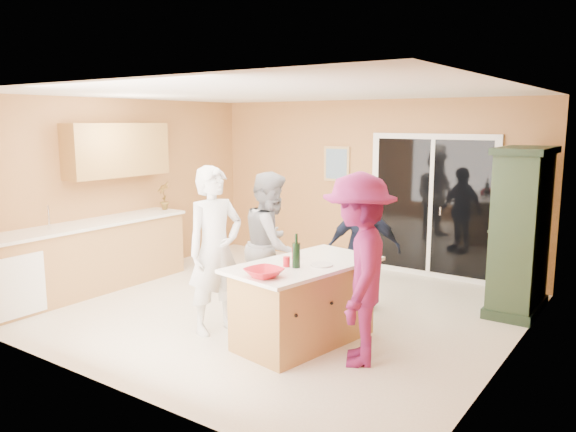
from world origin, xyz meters
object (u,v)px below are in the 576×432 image
Objects in this scene: woman_navy at (364,249)px; woman_magenta at (358,269)px; green_hutch at (521,233)px; kitchen_island at (304,305)px; woman_grey at (272,245)px; woman_white at (215,250)px.

woman_magenta is (0.65, -1.40, 0.16)m from woman_navy.
green_hutch is 1.09× the size of woman_magenta.
kitchen_island is 2.83m from green_hutch.
woman_navy is at bearing -67.56° from woman_grey.
woman_white is at bearing 30.90° from woman_navy.
kitchen_island is 1.16× the size of woman_navy.
kitchen_island is at bearing -125.03° from green_hutch.
woman_magenta reaches higher than woman_white.
kitchen_island is 1.02× the size of woman_grey.
woman_navy is (0.03, 1.28, 0.35)m from kitchen_island.
green_hutch is 1.09× the size of woman_white.
woman_grey reaches higher than kitchen_island.
kitchen_island is at bearing 61.61° from woman_navy.
woman_white is 1.21× the size of woman_navy.
woman_magenta reaches higher than woman_grey.
woman_magenta is at bearing -110.85° from green_hutch.
green_hutch is 3.61m from woman_white.
green_hutch is 2.55m from woman_magenta.
woman_magenta is (1.44, -0.59, 0.06)m from woman_grey.
green_hutch is at bearing -28.31° from woman_white.
woman_white is 1.00× the size of woman_magenta.
woman_grey is 1.14× the size of woman_navy.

